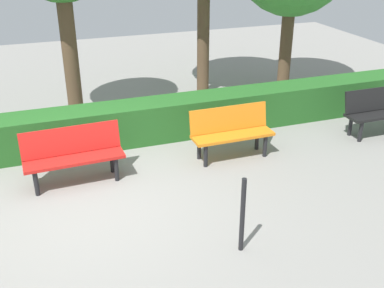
{
  "coord_description": "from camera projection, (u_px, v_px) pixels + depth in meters",
  "views": [
    {
      "loc": [
        0.52,
        5.86,
        3.65
      ],
      "look_at": [
        -1.66,
        -0.3,
        0.55
      ],
      "focal_mm": 43.79,
      "sensor_mm": 36.0,
      "label": 1
    }
  ],
  "objects": [
    {
      "name": "ground_plane",
      "position": [
        90.0,
        203.0,
        6.71
      ],
      "size": [
        21.22,
        21.22,
        0.0
      ],
      "primitive_type": "plane",
      "color": "gray"
    },
    {
      "name": "bench_black",
      "position": [
        380.0,
        109.0,
        8.77
      ],
      "size": [
        1.41,
        0.47,
        0.86
      ],
      "rotation": [
        0.0,
        0.0,
        0.0
      ],
      "color": "black",
      "rests_on": "ground_plane"
    },
    {
      "name": "bench_orange",
      "position": [
        231.0,
        130.0,
        7.89
      ],
      "size": [
        1.39,
        0.47,
        0.86
      ],
      "rotation": [
        0.0,
        0.0,
        0.01
      ],
      "color": "orange",
      "rests_on": "ground_plane"
    },
    {
      "name": "bench_red",
      "position": [
        73.0,
        153.0,
        7.1
      ],
      "size": [
        1.51,
        0.52,
        0.86
      ],
      "rotation": [
        0.0,
        0.0,
        0.04
      ],
      "color": "red",
      "rests_on": "ground_plane"
    },
    {
      "name": "hedge_row",
      "position": [
        142.0,
        122.0,
        8.54
      ],
      "size": [
        17.22,
        0.67,
        0.72
      ],
      "primitive_type": "cube",
      "color": "#266023",
      "rests_on": "ground_plane"
    },
    {
      "name": "railing_post_mid",
      "position": [
        242.0,
        215.0,
        5.56
      ],
      "size": [
        0.06,
        0.06,
        1.0
      ],
      "primitive_type": "cylinder",
      "color": "black",
      "rests_on": "ground_plane"
    }
  ]
}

